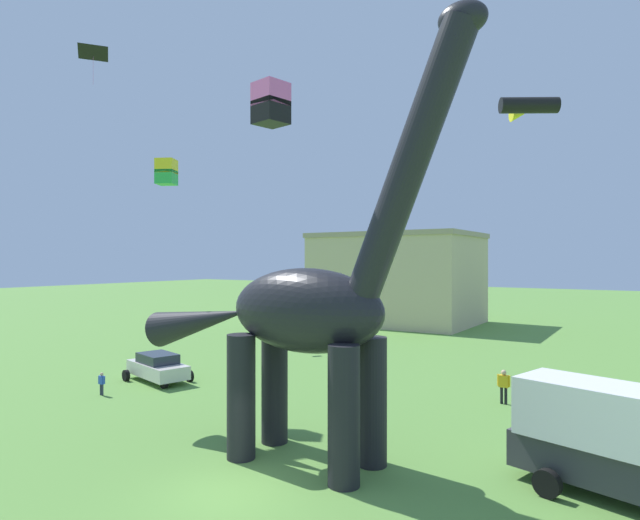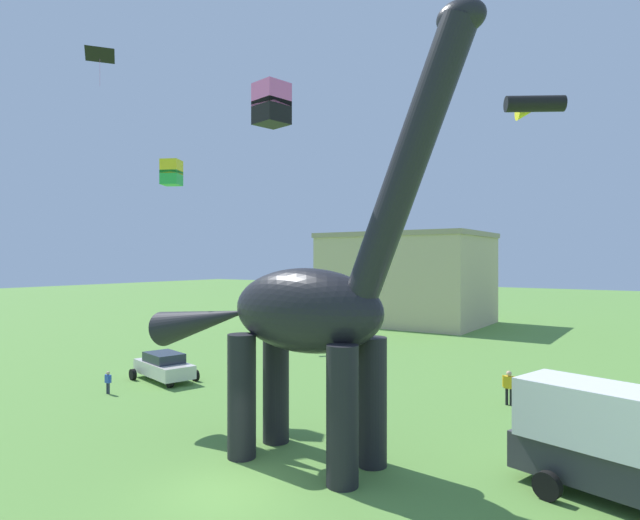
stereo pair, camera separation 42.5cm
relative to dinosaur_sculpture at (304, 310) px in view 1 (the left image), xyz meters
name	(u,v)px [view 1 (the left image)]	position (x,y,z in m)	size (l,w,h in m)	color
ground_plane	(231,494)	(-0.39, -3.16, -5.06)	(240.00, 240.00, 0.00)	#5B8E3D
dinosaur_sculpture	(304,310)	(0.00, 0.00, 0.00)	(13.39, 2.84, 13.99)	black
parked_sedan_left	(158,367)	(-13.32, 5.14, -4.25)	(4.51, 2.79, 1.55)	silver
parked_box_truck	(613,439)	(8.92, 2.53, -3.41)	(5.96, 3.55, 3.20)	#38383D
person_photographer	(102,381)	(-13.30, 1.63, -4.37)	(0.42, 0.19, 1.13)	#2D3347
person_watching_child	(504,383)	(3.96, 10.77, -4.09)	(0.60, 0.26, 1.60)	black
kite_mid_center	(271,104)	(-1.34, -0.08, 7.12)	(1.18, 1.18, 1.44)	pink
kite_near_low	(93,53)	(-14.12, 1.72, 12.20)	(1.62, 1.72, 1.85)	black
kite_apex	(527,107)	(4.78, 11.77, 8.94)	(2.67, 2.78, 0.78)	black
kite_high_left	(166,172)	(-10.09, 2.94, 5.96)	(1.16, 1.16, 1.23)	yellow
kite_trailing	(284,297)	(-13.08, 16.53, -1.04)	(0.79, 0.84, 0.85)	red
background_building_block	(398,278)	(-13.34, 37.39, -0.28)	(16.21, 12.37, 9.55)	#CCB78E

